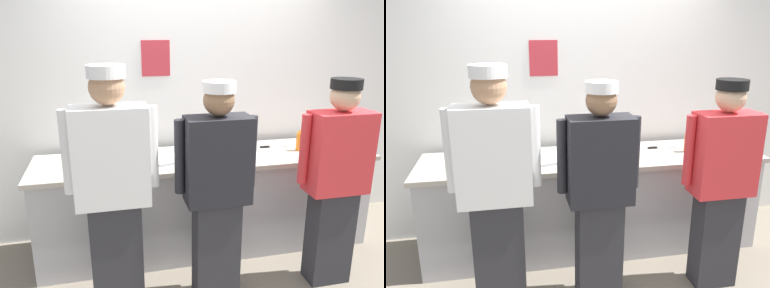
# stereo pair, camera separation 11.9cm
# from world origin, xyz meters

# --- Properties ---
(ground_plane) EXTENTS (9.00, 9.00, 0.00)m
(ground_plane) POSITION_xyz_m (0.00, 0.00, 0.00)
(ground_plane) COLOR slate
(wall_back) EXTENTS (4.71, 0.11, 2.78)m
(wall_back) POSITION_xyz_m (-0.00, 0.86, 1.39)
(wall_back) COLOR white
(wall_back) RESTS_ON ground
(prep_counter) EXTENTS (3.01, 0.71, 0.89)m
(prep_counter) POSITION_xyz_m (0.00, 0.37, 0.44)
(prep_counter) COLOR #B2B2B7
(prep_counter) RESTS_ON ground
(chef_near_left) EXTENTS (0.63, 0.24, 1.76)m
(chef_near_left) POSITION_xyz_m (-0.84, -0.32, 0.94)
(chef_near_left) COLOR #2D2D33
(chef_near_left) RESTS_ON ground
(chef_center) EXTENTS (0.60, 0.24, 1.64)m
(chef_center) POSITION_xyz_m (-0.12, -0.33, 0.88)
(chef_center) COLOR #2D2D33
(chef_center) RESTS_ON ground
(chef_far_right) EXTENTS (0.59, 0.24, 1.63)m
(chef_far_right) POSITION_xyz_m (0.82, -0.35, 0.87)
(chef_far_right) COLOR #2D2D33
(chef_far_right) RESTS_ON ground
(plate_stack_front) EXTENTS (0.24, 0.24, 0.06)m
(plate_stack_front) POSITION_xyz_m (1.14, 0.25, 0.92)
(plate_stack_front) COLOR white
(plate_stack_front) RESTS_ON prep_counter
(plate_stack_rear) EXTENTS (0.22, 0.22, 0.07)m
(plate_stack_rear) POSITION_xyz_m (-1.01, 0.31, 0.92)
(plate_stack_rear) COLOR white
(plate_stack_rear) RESTS_ON prep_counter
(mixing_bowl_steel) EXTENTS (0.35, 0.35, 0.11)m
(mixing_bowl_steel) POSITION_xyz_m (0.09, 0.41, 0.94)
(mixing_bowl_steel) COLOR #B7BABF
(mixing_bowl_steel) RESTS_ON prep_counter
(sheet_tray) EXTENTS (0.53, 0.45, 0.02)m
(sheet_tray) POSITION_xyz_m (-0.49, 0.34, 0.90)
(sheet_tray) COLOR #B7BABF
(sheet_tray) RESTS_ON prep_counter
(squeeze_bottle_primary) EXTENTS (0.06, 0.06, 0.20)m
(squeeze_bottle_primary) POSITION_xyz_m (0.87, 0.34, 0.98)
(squeeze_bottle_primary) COLOR orange
(squeeze_bottle_primary) RESTS_ON prep_counter
(ramekin_yellow_sauce) EXTENTS (0.08, 0.08, 0.04)m
(ramekin_yellow_sauce) POSITION_xyz_m (-0.86, 0.56, 0.91)
(ramekin_yellow_sauce) COLOR white
(ramekin_yellow_sauce) RESTS_ON prep_counter
(ramekin_red_sauce) EXTENTS (0.10, 0.10, 0.04)m
(ramekin_red_sauce) POSITION_xyz_m (1.21, 0.50, 0.91)
(ramekin_red_sauce) COLOR white
(ramekin_red_sauce) RESTS_ON prep_counter
(ramekin_green_sauce) EXTENTS (0.10, 0.10, 0.04)m
(ramekin_green_sauce) POSITION_xyz_m (-1.17, 0.49, 0.91)
(ramekin_green_sauce) COLOR white
(ramekin_green_sauce) RESTS_ON prep_counter
(deli_cup) EXTENTS (0.09, 0.09, 0.09)m
(deli_cup) POSITION_xyz_m (0.43, 0.57, 0.93)
(deli_cup) COLOR white
(deli_cup) RESTS_ON prep_counter
(chefs_knife) EXTENTS (0.28, 0.03, 0.02)m
(chefs_knife) POSITION_xyz_m (0.67, 0.49, 0.89)
(chefs_knife) COLOR #B7BABF
(chefs_knife) RESTS_ON prep_counter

